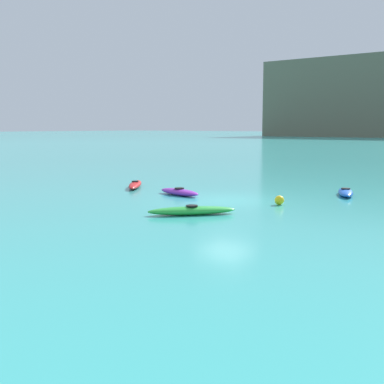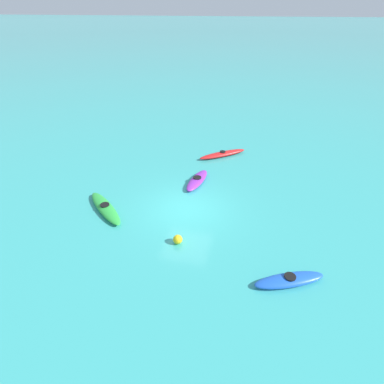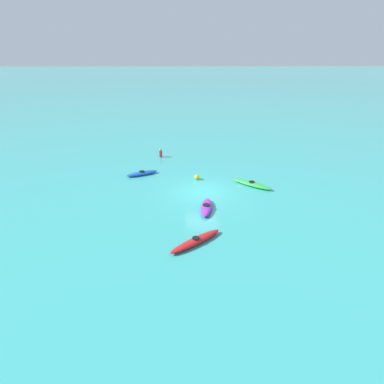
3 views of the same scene
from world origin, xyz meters
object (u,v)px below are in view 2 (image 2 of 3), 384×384
at_px(kayak_blue, 289,280).
at_px(buoy_yellow, 178,239).
at_px(kayak_purple, 197,180).
at_px(kayak_green, 105,208).
at_px(kayak_red, 223,154).

height_order(kayak_blue, buoy_yellow, buoy_yellow).
distance_m(kayak_purple, buoy_yellow, 5.35).
distance_m(kayak_green, kayak_red, 9.11).
height_order(kayak_purple, buoy_yellow, buoy_yellow).
distance_m(kayak_blue, buoy_yellow, 4.79).
bearing_deg(kayak_green, kayak_blue, 72.65).
bearing_deg(buoy_yellow, kayak_blue, 75.30).
bearing_deg(buoy_yellow, kayak_red, 176.08).
bearing_deg(kayak_blue, kayak_green, -107.35).
bearing_deg(kayak_purple, kayak_green, -45.93).
xyz_separation_m(kayak_green, kayak_purple, (-3.79, 3.91, 0.00)).
bearing_deg(kayak_red, kayak_blue, 20.88).
relative_size(kayak_green, kayak_blue, 1.09).
distance_m(kayak_purple, kayak_blue, 8.20).
bearing_deg(kayak_purple, kayak_blue, 36.94).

